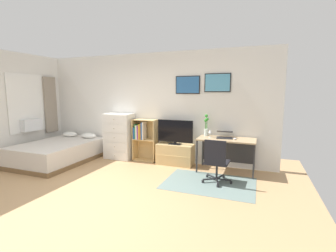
% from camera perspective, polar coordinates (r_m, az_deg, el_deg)
% --- Properties ---
extents(ground_plane, '(7.20, 7.20, 0.00)m').
position_cam_1_polar(ground_plane, '(4.43, -17.54, -15.42)').
color(ground_plane, tan).
extents(wall_back_with_posters, '(6.12, 0.09, 2.70)m').
position_cam_1_polar(wall_back_with_posters, '(6.15, -3.77, 4.53)').
color(wall_back_with_posters, silver).
rests_on(wall_back_with_posters, ground_plane).
extents(area_rug, '(1.70, 1.20, 0.01)m').
position_cam_1_polar(area_rug, '(4.80, 9.73, -13.23)').
color(area_rug, slate).
rests_on(area_rug, ground_plane).
extents(bed, '(1.47, 2.05, 0.62)m').
position_cam_1_polar(bed, '(6.64, -24.51, -5.58)').
color(bed, brown).
rests_on(bed, ground_plane).
extents(dresser, '(0.73, 0.46, 1.18)m').
position_cam_1_polar(dresser, '(6.40, -11.57, -2.39)').
color(dresser, white).
rests_on(dresser, ground_plane).
extents(bookshelf, '(0.60, 0.30, 1.05)m').
position_cam_1_polar(bookshelf, '(6.13, -5.86, -2.51)').
color(bookshelf, tan).
rests_on(bookshelf, ground_plane).
extents(tv_stand, '(0.87, 0.41, 0.50)m').
position_cam_1_polar(tv_stand, '(5.82, 1.73, -6.72)').
color(tv_stand, tan).
rests_on(tv_stand, ground_plane).
extents(television, '(0.87, 0.16, 0.58)m').
position_cam_1_polar(television, '(5.69, 1.68, -1.49)').
color(television, black).
rests_on(television, tv_stand).
extents(desk, '(1.22, 0.63, 0.74)m').
position_cam_1_polar(desk, '(5.44, 13.80, -4.12)').
color(desk, tan).
rests_on(desk, ground_plane).
extents(office_chair, '(0.56, 0.58, 0.86)m').
position_cam_1_polar(office_chair, '(4.67, 11.34, -7.97)').
color(office_chair, '#232326').
rests_on(office_chair, ground_plane).
extents(laptop, '(0.39, 0.41, 0.15)m').
position_cam_1_polar(laptop, '(5.43, 13.30, -2.08)').
color(laptop, '#333338').
rests_on(laptop, desk).
extents(computer_mouse, '(0.06, 0.10, 0.03)m').
position_cam_1_polar(computer_mouse, '(5.29, 15.63, -2.91)').
color(computer_mouse, silver).
rests_on(computer_mouse, desk).
extents(bamboo_vase, '(0.10, 0.11, 0.49)m').
position_cam_1_polar(bamboo_vase, '(5.56, 9.06, -0.03)').
color(bamboo_vase, silver).
rests_on(bamboo_vase, desk).
extents(wine_glass, '(0.07, 0.07, 0.18)m').
position_cam_1_polar(wine_glass, '(5.35, 9.97, -1.32)').
color(wine_glass, silver).
rests_on(wine_glass, desk).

